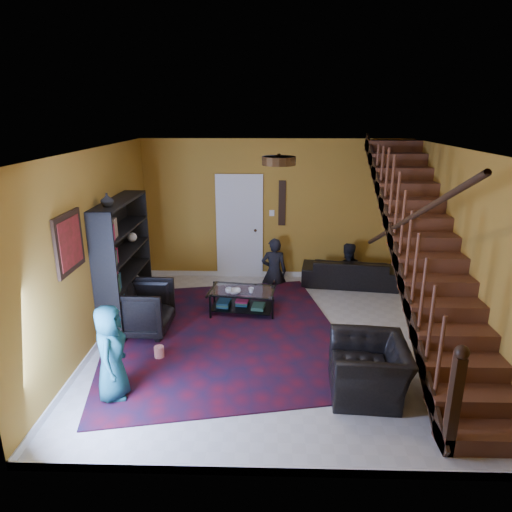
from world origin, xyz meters
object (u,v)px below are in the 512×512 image
at_px(sofa, 350,272).
at_px(armchair_left, 142,308).
at_px(bookshelf, 125,264).
at_px(coffee_table, 242,300).
at_px(armchair_right, 369,368).

relative_size(sofa, armchair_left, 2.13).
distance_m(bookshelf, armchair_left, 0.80).
xyz_separation_m(bookshelf, coffee_table, (1.86, 0.33, -0.73)).
bearing_deg(bookshelf, armchair_left, -51.02).
relative_size(bookshelf, coffee_table, 1.72).
xyz_separation_m(sofa, armchair_left, (-3.55, -2.14, 0.13)).
bearing_deg(armchair_left, bookshelf, 40.86).
bearing_deg(armchair_right, sofa, 177.91).
height_order(armchair_right, coffee_table, armchair_right).
distance_m(sofa, armchair_left, 4.14).
distance_m(armchair_left, armchair_right, 3.51).
bearing_deg(bookshelf, coffee_table, 10.07).
bearing_deg(armchair_left, armchair_right, -113.78).
bearing_deg(armchair_right, coffee_table, -140.09).
bearing_deg(coffee_table, armchair_left, -152.90).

